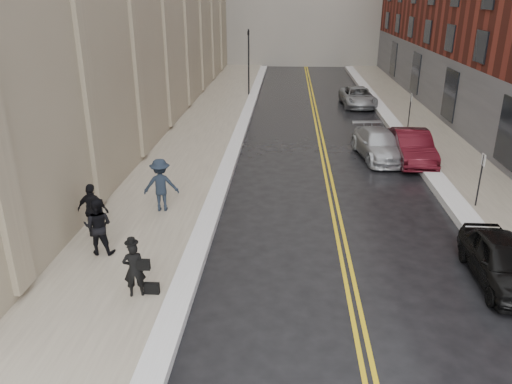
# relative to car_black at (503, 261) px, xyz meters

# --- Properties ---
(ground) EXTENTS (160.00, 160.00, 0.00)m
(ground) POSITION_rel_car_black_xyz_m (-6.80, -2.70, -0.68)
(ground) COLOR black
(ground) RESTS_ON ground
(sidewalk_left) EXTENTS (4.00, 64.00, 0.15)m
(sidewalk_left) POSITION_rel_car_black_xyz_m (-11.30, 13.30, -0.60)
(sidewalk_left) COLOR gray
(sidewalk_left) RESTS_ON ground
(sidewalk_right) EXTENTS (3.00, 64.00, 0.15)m
(sidewalk_right) POSITION_rel_car_black_xyz_m (2.20, 13.30, -0.60)
(sidewalk_right) COLOR gray
(sidewalk_right) RESTS_ON ground
(lane_stripe_a) EXTENTS (0.12, 64.00, 0.01)m
(lane_stripe_a) POSITION_rel_car_black_xyz_m (-4.42, 13.30, -0.67)
(lane_stripe_a) COLOR gold
(lane_stripe_a) RESTS_ON ground
(lane_stripe_b) EXTENTS (0.12, 64.00, 0.01)m
(lane_stripe_b) POSITION_rel_car_black_xyz_m (-4.18, 13.30, -0.67)
(lane_stripe_b) COLOR gold
(lane_stripe_b) RESTS_ON ground
(snow_ridge_left) EXTENTS (0.70, 60.80, 0.26)m
(snow_ridge_left) POSITION_rel_car_black_xyz_m (-9.00, 13.30, -0.55)
(snow_ridge_left) COLOR white
(snow_ridge_left) RESTS_ON ground
(snow_ridge_right) EXTENTS (0.85, 60.80, 0.30)m
(snow_ridge_right) POSITION_rel_car_black_xyz_m (0.35, 13.30, -0.53)
(snow_ridge_right) COLOR white
(snow_ridge_right) RESTS_ON ground
(traffic_signal) EXTENTS (0.18, 0.15, 5.20)m
(traffic_signal) POSITION_rel_car_black_xyz_m (-9.40, 27.30, 2.41)
(traffic_signal) COLOR black
(traffic_signal) RESTS_ON ground
(parking_sign_near) EXTENTS (0.06, 0.35, 2.23)m
(parking_sign_near) POSITION_rel_car_black_xyz_m (1.10, 5.30, 0.68)
(parking_sign_near) COLOR black
(parking_sign_near) RESTS_ON ground
(parking_sign_far) EXTENTS (0.06, 0.35, 2.23)m
(parking_sign_far) POSITION_rel_car_black_xyz_m (1.10, 17.30, 0.68)
(parking_sign_far) COLOR black
(parking_sign_far) RESTS_ON ground
(car_black) EXTENTS (1.65, 3.99, 1.35)m
(car_black) POSITION_rel_car_black_xyz_m (0.00, 0.00, 0.00)
(car_black) COLOR black
(car_black) RESTS_ON ground
(car_maroon) EXTENTS (1.65, 4.69, 1.54)m
(car_maroon) POSITION_rel_car_black_xyz_m (-0.11, 11.06, 0.09)
(car_maroon) COLOR #400B14
(car_maroon) RESTS_ON ground
(car_silver_near) EXTENTS (2.59, 5.04, 1.40)m
(car_silver_near) POSITION_rel_car_black_xyz_m (-1.60, 11.63, 0.02)
(car_silver_near) COLOR #A6A9AE
(car_silver_near) RESTS_ON ground
(car_silver_far) EXTENTS (2.50, 5.00, 1.36)m
(car_silver_far) POSITION_rel_car_black_xyz_m (-1.11, 24.15, 0.00)
(car_silver_far) COLOR #95989C
(car_silver_far) RESTS_ON ground
(pedestrian_main) EXTENTS (0.66, 0.53, 1.59)m
(pedestrian_main) POSITION_rel_car_black_xyz_m (-10.19, -1.58, 0.27)
(pedestrian_main) COLOR black
(pedestrian_main) RESTS_ON sidewalk_left
(pedestrian_a) EXTENTS (0.92, 0.73, 1.85)m
(pedestrian_a) POSITION_rel_car_black_xyz_m (-11.99, 0.69, 0.40)
(pedestrian_a) COLOR black
(pedestrian_a) RESTS_ON sidewalk_left
(pedestrian_b) EXTENTS (1.39, 0.93, 2.01)m
(pedestrian_b) POSITION_rel_car_black_xyz_m (-10.85, 4.13, 0.48)
(pedestrian_b) COLOR #1A222E
(pedestrian_b) RESTS_ON sidewalk_left
(pedestrian_c) EXTENTS (1.14, 0.60, 1.86)m
(pedestrian_c) POSITION_rel_car_black_xyz_m (-12.57, 1.83, 0.40)
(pedestrian_c) COLOR black
(pedestrian_c) RESTS_ON sidewalk_left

